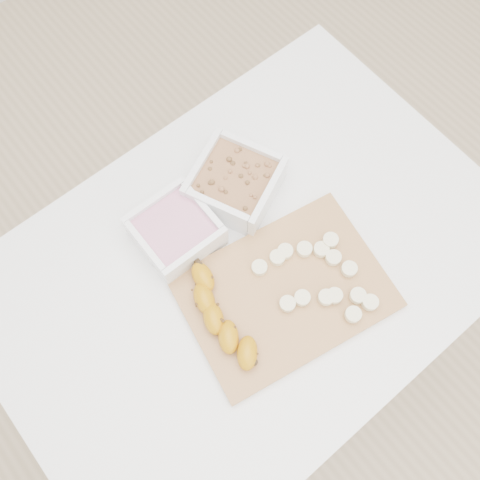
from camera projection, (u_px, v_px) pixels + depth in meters
ground at (246, 340)px, 1.72m from camera, size 3.50×3.50×0.00m
table at (249, 278)px, 1.11m from camera, size 1.00×0.70×0.75m
bowl_yogurt at (176, 231)px, 1.01m from camera, size 0.14×0.14×0.07m
bowl_granola at (235, 182)px, 1.04m from camera, size 0.21×0.21×0.07m
cutting_board at (285, 292)px, 0.99m from camera, size 0.41×0.32×0.01m
banana at (222, 318)px, 0.95m from camera, size 0.13×0.22×0.04m
banana_slices at (319, 276)px, 0.99m from camera, size 0.17×0.21×0.02m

